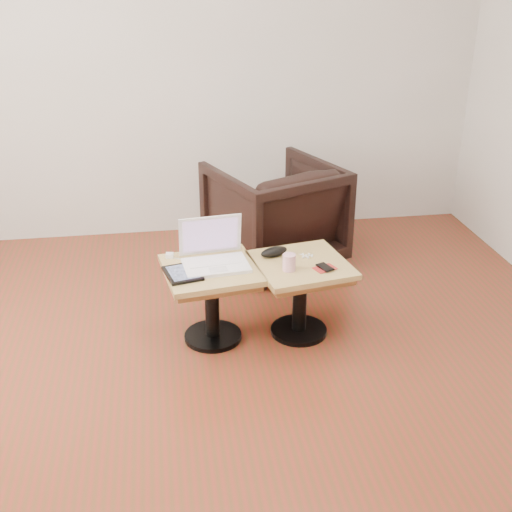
{
  "coord_description": "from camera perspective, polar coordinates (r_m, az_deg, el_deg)",
  "views": [
    {
      "loc": [
        -0.19,
        -2.57,
        2.01
      ],
      "look_at": [
        0.3,
        0.59,
        0.51
      ],
      "focal_mm": 45.0,
      "sensor_mm": 36.0,
      "label": 1
    }
  ],
  "objects": [
    {
      "name": "laptop",
      "position": [
        3.54,
        -3.75,
        0.05
      ],
      "size": [
        0.38,
        0.32,
        0.25
      ],
      "rotation": [
        0.0,
        0.0,
        0.11
      ],
      "color": "white",
      "rests_on": "side_table_left"
    },
    {
      "name": "phone_on_sleeve",
      "position": [
        3.52,
        6.15,
        -1.05
      ],
      "size": [
        0.14,
        0.12,
        0.01
      ],
      "rotation": [
        0.0,
        0.0,
        0.38
      ],
      "color": "#90050A",
      "rests_on": "side_table_right"
    },
    {
      "name": "armchair",
      "position": [
        4.5,
        1.64,
        3.75
      ],
      "size": [
        1.03,
        1.04,
        0.73
      ],
      "primitive_type": "imported",
      "rotation": [
        0.0,
        0.0,
        3.53
      ],
      "color": "black",
      "rests_on": "ground"
    },
    {
      "name": "earbuds_tangle",
      "position": [
        3.65,
        4.54,
        0.02
      ],
      "size": [
        0.07,
        0.06,
        0.01
      ],
      "color": "white",
      "rests_on": "side_table_right"
    },
    {
      "name": "charging_adapter",
      "position": [
        3.66,
        -7.69,
        0.05
      ],
      "size": [
        0.05,
        0.05,
        0.02
      ],
      "primitive_type": "cube",
      "rotation": [
        0.0,
        0.0,
        -0.17
      ],
      "color": "white",
      "rests_on": "side_table_left"
    },
    {
      "name": "side_table_right",
      "position": [
        3.63,
        3.97,
        -2.18
      ],
      "size": [
        0.58,
        0.58,
        0.46
      ],
      "rotation": [
        0.0,
        0.0,
        0.18
      ],
      "color": "black",
      "rests_on": "ground"
    },
    {
      "name": "side_table_left",
      "position": [
        3.58,
        -3.99,
        -2.64
      ],
      "size": [
        0.57,
        0.57,
        0.46
      ],
      "rotation": [
        0.0,
        0.0,
        0.15
      ],
      "color": "black",
      "rests_on": "ground"
    },
    {
      "name": "glasses_case",
      "position": [
        3.64,
        1.61,
        0.38
      ],
      "size": [
        0.18,
        0.13,
        0.05
      ],
      "primitive_type": "ellipsoid",
      "rotation": [
        0.0,
        0.0,
        0.38
      ],
      "color": "black",
      "rests_on": "side_table_right"
    },
    {
      "name": "tablet",
      "position": [
        3.45,
        -6.54,
        -1.54
      ],
      "size": [
        0.22,
        0.26,
        0.02
      ],
      "rotation": [
        0.0,
        0.0,
        0.23
      ],
      "color": "black",
      "rests_on": "side_table_left"
    },
    {
      "name": "room_shell",
      "position": [
        2.66,
        -4.42,
        10.75
      ],
      "size": [
        4.52,
        4.52,
        2.71
      ],
      "color": "#58331A",
      "rests_on": "ground"
    },
    {
      "name": "striped_cup",
      "position": [
        3.47,
        2.96,
        -0.56
      ],
      "size": [
        0.1,
        0.1,
        0.09
      ],
      "primitive_type": "cylinder",
      "rotation": [
        0.0,
        0.0,
        0.55
      ],
      "color": "#D95C8D",
      "rests_on": "side_table_right"
    }
  ]
}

